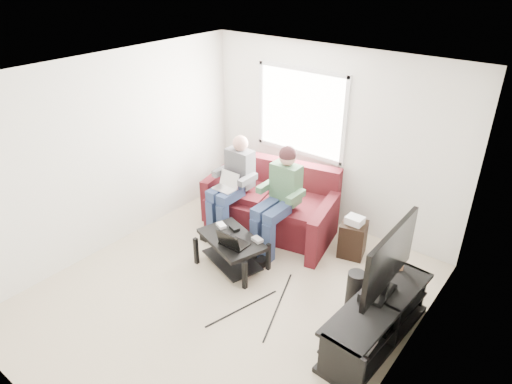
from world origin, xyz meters
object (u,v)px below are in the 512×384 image
sofa (271,205)px  coffee_table (232,246)px  subwoofer (355,290)px  end_table (353,238)px  tv_stand (376,322)px  tv (390,259)px

sofa → coffee_table: (0.21, -1.12, -0.02)m
subwoofer → end_table: size_ratio=0.79×
tv_stand → end_table: size_ratio=2.73×
coffee_table → end_table: end_table is taller
coffee_table → subwoofer: size_ratio=2.15×
tv → sofa: bearing=154.5°
coffee_table → subwoofer: subwoofer is taller
coffee_table → tv_stand: tv_stand is taller
coffee_table → tv_stand: 2.02m
sofa → subwoofer: bearing=-24.4°
tv_stand → tv: tv is taller
tv → subwoofer: tv is taller
tv_stand → coffee_table: bearing=178.9°
coffee_table → tv: tv is taller
sofa → end_table: size_ratio=3.73×
tv → end_table: (-0.91, 1.14, -0.72)m
tv → subwoofer: 0.89m
end_table → tv_stand: bearing=-53.5°
subwoofer → end_table: (-0.50, 0.90, 0.03)m
tv_stand → tv: bearing=91.5°
coffee_table → tv: 2.12m
subwoofer → end_table: 1.03m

